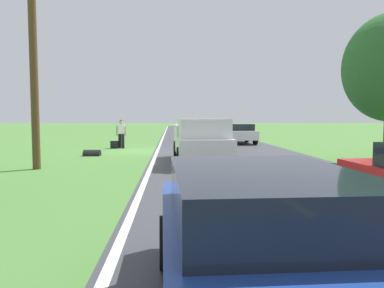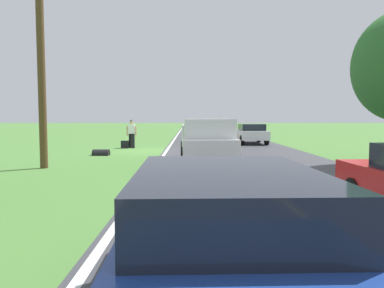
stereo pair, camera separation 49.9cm
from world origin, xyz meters
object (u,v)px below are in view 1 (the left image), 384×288
Objects in this scene: sedan_ahead_same_lane at (267,244)px; sedan_near_oncoming at (240,133)px; utility_pole_roadside at (33,46)px; suitcase_carried at (114,145)px; hitchhiker_walking at (121,132)px; pickup_truck_passing at (201,140)px.

sedan_ahead_same_lane and sedan_near_oncoming have the same top height.
utility_pole_roadside reaches higher than sedan_ahead_same_lane.
utility_pole_roadside is at bearing 52.38° from sedan_near_oncoming.
suitcase_carried is 0.10× the size of sedan_near_oncoming.
sedan_near_oncoming is at bearing -154.46° from hitchhiker_walking.
pickup_truck_passing reaches higher than hitchhiker_walking.
hitchhiker_walking is 0.87m from suitcase_carried.
sedan_ahead_same_lane is 1.01× the size of sedan_near_oncoming.
suitcase_carried is 9.92m from utility_pole_roadside.
sedan_ahead_same_lane is (-3.90, 19.35, -0.23)m from hitchhiker_walking.
suitcase_carried is at bearing -77.37° from sedan_ahead_same_lane.
suitcase_carried is 0.10× the size of sedan_ahead_same_lane.
pickup_truck_passing is 1.23× the size of sedan_ahead_same_lane.
sedan_ahead_same_lane is at bearing 80.00° from sedan_near_oncoming.
sedan_ahead_same_lane is 0.50× the size of utility_pole_roadside.
utility_pole_roadside is (5.75, -10.40, 3.65)m from sedan_ahead_same_lane.
hitchhiker_walking reaches higher than suitcase_carried.
hitchhiker_walking is 8.85m from sedan_near_oncoming.
suitcase_carried is 8.92m from pickup_truck_passing.
sedan_near_oncoming is (-3.73, -11.46, -0.21)m from pickup_truck_passing.
hitchhiker_walking is 0.32× the size of pickup_truck_passing.
pickup_truck_passing is at bearing -91.75° from sedan_ahead_same_lane.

